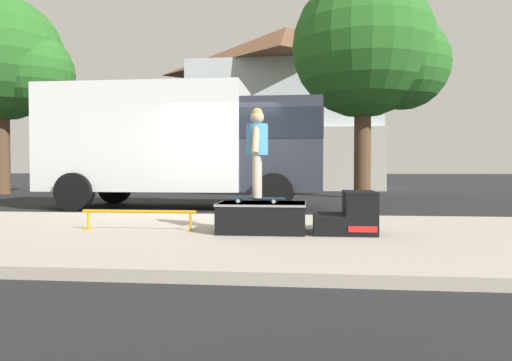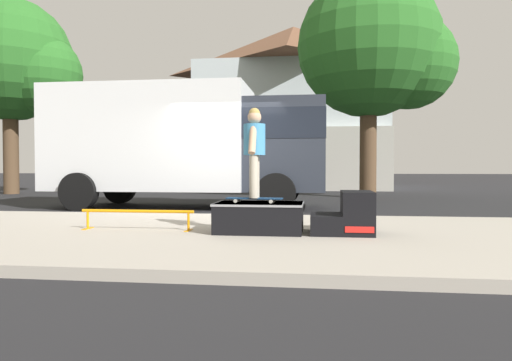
% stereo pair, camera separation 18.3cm
% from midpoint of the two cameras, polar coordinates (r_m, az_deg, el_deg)
% --- Properties ---
extents(ground_plane, '(140.00, 140.00, 0.00)m').
position_cam_midpoint_polar(ground_plane, '(9.74, -4.29, -4.44)').
color(ground_plane, black).
extents(sidewalk_slab, '(50.00, 5.00, 0.12)m').
position_cam_midpoint_polar(sidewalk_slab, '(6.84, -9.41, -6.52)').
color(sidewalk_slab, '#A8A093').
rests_on(sidewalk_slab, ground).
extents(skate_box, '(1.21, 0.85, 0.41)m').
position_cam_midpoint_polar(skate_box, '(6.59, 1.24, -4.36)').
color(skate_box, black).
rests_on(skate_box, sidewalk_slab).
extents(kicker_ramp, '(0.84, 0.76, 0.58)m').
position_cam_midpoint_polar(kicker_ramp, '(6.57, 11.80, -4.23)').
color(kicker_ramp, black).
rests_on(kicker_ramp, sidewalk_slab).
extents(grind_rail, '(1.68, 0.28, 0.29)m').
position_cam_midpoint_polar(grind_rail, '(7.01, -13.45, -4.01)').
color(grind_rail, orange).
rests_on(grind_rail, sidewalk_slab).
extents(skateboard, '(0.80, 0.27, 0.07)m').
position_cam_midpoint_polar(skateboard, '(6.55, 0.61, -2.21)').
color(skateboard, navy).
rests_on(skateboard, skate_box).
extents(skater_kid, '(0.30, 0.64, 1.25)m').
position_cam_midpoint_polar(skater_kid, '(6.54, 0.62, 4.32)').
color(skater_kid, '#B7AD99').
rests_on(skater_kid, skateboard).
extents(box_truck, '(6.91, 2.63, 3.05)m').
position_cam_midpoint_polar(box_truck, '(12.12, -7.69, 4.78)').
color(box_truck, silver).
rests_on(box_truck, ground).
extents(street_tree_main, '(5.16, 4.69, 7.53)m').
position_cam_midpoint_polar(street_tree_main, '(20.76, -26.79, 12.54)').
color(street_tree_main, brown).
rests_on(street_tree_main, ground).
extents(street_tree_neighbour, '(5.24, 4.76, 7.48)m').
position_cam_midpoint_polar(street_tree_neighbour, '(16.82, 14.79, 15.01)').
color(street_tree_neighbour, brown).
rests_on(street_tree_neighbour, ground).
extents(house_behind, '(9.54, 8.23, 8.40)m').
position_cam_midpoint_polar(house_behind, '(25.02, 4.73, 8.96)').
color(house_behind, silver).
rests_on(house_behind, ground).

